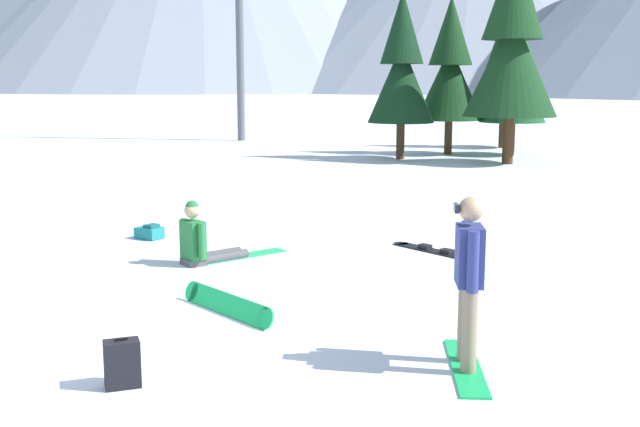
{
  "coord_description": "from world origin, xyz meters",
  "views": [
    {
      "loc": [
        4.2,
        -7.67,
        2.77
      ],
      "look_at": [
        1.6,
        2.4,
        1.0
      ],
      "focal_mm": 43.83,
      "sensor_mm": 36.0,
      "label": 1
    }
  ],
  "objects_px": {
    "loose_snowboard_near_left": "(436,251)",
    "pine_tree_short": "(450,69)",
    "backpack_black": "(122,364)",
    "snowboarder_foreground": "(469,279)",
    "pine_tree_leaning": "(505,71)",
    "pine_tree_twin": "(514,73)",
    "snowboarder_midground": "(203,241)",
    "pine_tree_young": "(512,45)",
    "backpack_teal": "(149,232)",
    "pine_tree_tall": "(402,68)",
    "ski_lift_tower": "(239,7)",
    "loose_snowboard_near_right": "(227,303)"
  },
  "relations": [
    {
      "from": "loose_snowboard_near_left",
      "to": "pine_tree_leaning",
      "type": "distance_m",
      "value": 21.22
    },
    {
      "from": "snowboarder_foreground",
      "to": "ski_lift_tower",
      "type": "height_order",
      "value": "ski_lift_tower"
    },
    {
      "from": "pine_tree_twin",
      "to": "loose_snowboard_near_right",
      "type": "bearing_deg",
      "value": -97.8
    },
    {
      "from": "backpack_black",
      "to": "pine_tree_leaning",
      "type": "height_order",
      "value": "pine_tree_leaning"
    },
    {
      "from": "pine_tree_twin",
      "to": "pine_tree_young",
      "type": "relative_size",
      "value": 0.78
    },
    {
      "from": "snowboarder_foreground",
      "to": "pine_tree_twin",
      "type": "distance_m",
      "value": 22.91
    },
    {
      "from": "pine_tree_leaning",
      "to": "loose_snowboard_near_left",
      "type": "bearing_deg",
      "value": -91.37
    },
    {
      "from": "backpack_teal",
      "to": "ski_lift_tower",
      "type": "xyz_separation_m",
      "value": [
        -6.4,
        22.2,
        5.98
      ]
    },
    {
      "from": "pine_tree_twin",
      "to": "pine_tree_tall",
      "type": "height_order",
      "value": "pine_tree_tall"
    },
    {
      "from": "snowboarder_midground",
      "to": "pine_tree_leaning",
      "type": "xyz_separation_m",
      "value": [
        3.88,
        22.65,
        2.82
      ]
    },
    {
      "from": "backpack_teal",
      "to": "pine_tree_twin",
      "type": "relative_size",
      "value": 0.1
    },
    {
      "from": "backpack_teal",
      "to": "backpack_black",
      "type": "height_order",
      "value": "backpack_black"
    },
    {
      "from": "pine_tree_leaning",
      "to": "ski_lift_tower",
      "type": "relative_size",
      "value": 0.55
    },
    {
      "from": "snowboarder_foreground",
      "to": "pine_tree_short",
      "type": "xyz_separation_m",
      "value": [
        -2.26,
        22.6,
        2.31
      ]
    },
    {
      "from": "backpack_black",
      "to": "ski_lift_tower",
      "type": "distance_m",
      "value": 30.51
    },
    {
      "from": "pine_tree_leaning",
      "to": "pine_tree_short",
      "type": "height_order",
      "value": "pine_tree_short"
    },
    {
      "from": "snowboarder_midground",
      "to": "pine_tree_leaning",
      "type": "bearing_deg",
      "value": 80.28
    },
    {
      "from": "loose_snowboard_near_right",
      "to": "pine_tree_short",
      "type": "distance_m",
      "value": 21.73
    },
    {
      "from": "loose_snowboard_near_right",
      "to": "pine_tree_leaning",
      "type": "distance_m",
      "value": 25.35
    },
    {
      "from": "snowboarder_midground",
      "to": "ski_lift_tower",
      "type": "bearing_deg",
      "value": 108.79
    },
    {
      "from": "pine_tree_leaning",
      "to": "pine_tree_short",
      "type": "relative_size",
      "value": 0.99
    },
    {
      "from": "snowboarder_midground",
      "to": "loose_snowboard_near_right",
      "type": "distance_m",
      "value": 2.73
    },
    {
      "from": "snowboarder_foreground",
      "to": "backpack_black",
      "type": "height_order",
      "value": "snowboarder_foreground"
    },
    {
      "from": "snowboarder_foreground",
      "to": "pine_tree_leaning",
      "type": "relative_size",
      "value": 0.29
    },
    {
      "from": "loose_snowboard_near_left",
      "to": "backpack_black",
      "type": "distance_m",
      "value": 6.78
    },
    {
      "from": "pine_tree_young",
      "to": "pine_tree_short",
      "type": "relative_size",
      "value": 1.23
    },
    {
      "from": "loose_snowboard_near_left",
      "to": "pine_tree_leaning",
      "type": "bearing_deg",
      "value": 88.63
    },
    {
      "from": "backpack_black",
      "to": "pine_tree_tall",
      "type": "distance_m",
      "value": 21.78
    },
    {
      "from": "snowboarder_midground",
      "to": "pine_tree_leaning",
      "type": "relative_size",
      "value": 0.28
    },
    {
      "from": "snowboarder_midground",
      "to": "pine_tree_tall",
      "type": "height_order",
      "value": "pine_tree_tall"
    },
    {
      "from": "pine_tree_leaning",
      "to": "ski_lift_tower",
      "type": "bearing_deg",
      "value": 174.87
    },
    {
      "from": "pine_tree_leaning",
      "to": "pine_tree_short",
      "type": "bearing_deg",
      "value": -118.45
    },
    {
      "from": "pine_tree_young",
      "to": "ski_lift_tower",
      "type": "bearing_deg",
      "value": 148.12
    },
    {
      "from": "snowboarder_foreground",
      "to": "snowboarder_midground",
      "type": "xyz_separation_m",
      "value": [
        -4.22,
        3.49,
        -0.54
      ]
    },
    {
      "from": "snowboarder_midground",
      "to": "pine_tree_young",
      "type": "distance_m",
      "value": 17.01
    },
    {
      "from": "backpack_black",
      "to": "snowboarder_foreground",
      "type": "bearing_deg",
      "value": 22.57
    },
    {
      "from": "pine_tree_twin",
      "to": "ski_lift_tower",
      "type": "height_order",
      "value": "ski_lift_tower"
    },
    {
      "from": "loose_snowboard_near_right",
      "to": "pine_tree_twin",
      "type": "height_order",
      "value": "pine_tree_twin"
    },
    {
      "from": "loose_snowboard_near_left",
      "to": "pine_tree_young",
      "type": "bearing_deg",
      "value": 86.61
    },
    {
      "from": "loose_snowboard_near_left",
      "to": "backpack_black",
      "type": "height_order",
      "value": "backpack_black"
    },
    {
      "from": "loose_snowboard_near_left",
      "to": "pine_tree_twin",
      "type": "xyz_separation_m",
      "value": [
        0.91,
        17.64,
        3.04
      ]
    },
    {
      "from": "backpack_teal",
      "to": "backpack_black",
      "type": "bearing_deg",
      "value": -65.38
    },
    {
      "from": "loose_snowboard_near_left",
      "to": "backpack_black",
      "type": "relative_size",
      "value": 3.5
    },
    {
      "from": "pine_tree_young",
      "to": "pine_tree_tall",
      "type": "bearing_deg",
      "value": 168.74
    },
    {
      "from": "loose_snowboard_near_left",
      "to": "pine_tree_short",
      "type": "bearing_deg",
      "value": 94.64
    },
    {
      "from": "snowboarder_foreground",
      "to": "pine_tree_twin",
      "type": "bearing_deg",
      "value": 89.84
    },
    {
      "from": "loose_snowboard_near_left",
      "to": "pine_tree_twin",
      "type": "bearing_deg",
      "value": 87.06
    },
    {
      "from": "backpack_black",
      "to": "pine_tree_short",
      "type": "xyz_separation_m",
      "value": [
        0.76,
        23.86,
        2.99
      ]
    },
    {
      "from": "pine_tree_tall",
      "to": "ski_lift_tower",
      "type": "relative_size",
      "value": 0.56
    },
    {
      "from": "backpack_teal",
      "to": "pine_tree_twin",
      "type": "bearing_deg",
      "value": 71.48
    }
  ]
}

